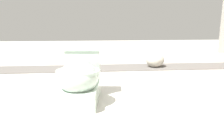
% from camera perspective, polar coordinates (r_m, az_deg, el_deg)
% --- Properties ---
extents(ground_plane, '(14.00, 14.00, 0.00)m').
position_cam_1_polar(ground_plane, '(2.27, -3.65, -6.71)').
color(ground_plane, beige).
extents(gravel_strip, '(0.56, 8.00, 0.01)m').
position_cam_1_polar(gravel_strip, '(3.64, 3.48, 0.66)').
color(gravel_strip, '#605B56').
rests_on(gravel_strip, ground).
extents(toilet, '(0.67, 0.45, 0.52)m').
position_cam_1_polar(toilet, '(2.07, -8.30, -2.34)').
color(toilet, '#B2C6B7').
rests_on(toilet, ground).
extents(boulder_near, '(0.44, 0.44, 0.25)m').
position_cam_1_polar(boulder_near, '(3.73, 11.18, 2.56)').
color(boulder_near, '#ADA899').
rests_on(boulder_near, ground).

